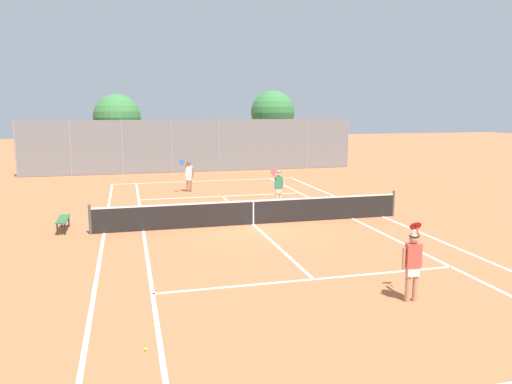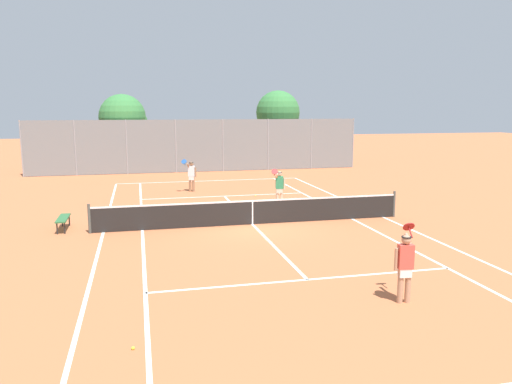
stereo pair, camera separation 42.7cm
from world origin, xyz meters
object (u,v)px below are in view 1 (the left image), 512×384
object	(u,v)px
loose_tennis_ball_1	(254,196)
player_near_side	(413,263)
tennis_net	(253,212)
tree_behind_left	(119,119)
player_far_left	(189,175)
tree_behind_right	(272,114)
courtside_bench	(63,220)
loose_tennis_ball_0	(146,349)
player_far_right	(278,186)

from	to	relation	value
loose_tennis_ball_1	player_near_side	bearing A→B (deg)	-89.50
tennis_net	tree_behind_left	size ratio (longest dim) A/B	2.23
player_far_left	tree_behind_right	xyz separation A→B (m)	(8.01, 11.59, 3.05)
tree_behind_right	courtside_bench	bearing A→B (deg)	-125.38
tree_behind_right	player_far_left	bearing A→B (deg)	-124.64
player_far_left	loose_tennis_ball_0	size ratio (longest dim) A/B	26.88
player_far_left	tree_behind_left	size ratio (longest dim) A/B	0.33
tennis_net	loose_tennis_ball_0	distance (m)	10.28
loose_tennis_ball_0	tennis_net	bearing A→B (deg)	64.62
tennis_net	tree_behind_left	bearing A→B (deg)	105.23
tennis_net	tree_behind_right	size ratio (longest dim) A/B	2.09
loose_tennis_ball_0	loose_tennis_ball_1	distance (m)	16.36
loose_tennis_ball_0	courtside_bench	bearing A→B (deg)	104.19
loose_tennis_ball_0	tree_behind_left	bearing A→B (deg)	91.24
loose_tennis_ball_0	loose_tennis_ball_1	bearing A→B (deg)	68.77
player_near_side	tree_behind_right	bearing A→B (deg)	80.11
tennis_net	player_near_side	distance (m)	8.52
tennis_net	player_far_left	world-z (taller)	player_far_left
loose_tennis_ball_0	courtside_bench	distance (m)	10.37
player_far_right	tree_behind_right	size ratio (longest dim) A/B	0.31
player_near_side	player_far_left	distance (m)	16.82
player_far_left	tennis_net	bearing A→B (deg)	-79.91
player_near_side	tree_behind_right	size ratio (longest dim) A/B	0.31
tennis_net	loose_tennis_ball_0	size ratio (longest dim) A/B	181.82
player_near_side	courtside_bench	xyz separation A→B (m)	(-8.59, 9.12, -0.52)
tree_behind_left	tree_behind_right	distance (m)	11.64
player_near_side	tree_behind_left	distance (m)	27.66
loose_tennis_ball_1	tree_behind_left	world-z (taller)	tree_behind_left
tree_behind_left	loose_tennis_ball_1	bearing A→B (deg)	-62.23
player_near_side	courtside_bench	world-z (taller)	player_near_side
player_far_left	player_near_side	bearing A→B (deg)	-79.36
player_far_right	loose_tennis_ball_1	bearing A→B (deg)	99.24
player_far_left	player_far_right	xyz separation A→B (m)	(3.43, -5.00, 0.00)
player_near_side	player_far_left	bearing A→B (deg)	100.64
player_far_right	courtside_bench	bearing A→B (deg)	-164.85
loose_tennis_ball_0	courtside_bench	world-z (taller)	courtside_bench
player_far_left	courtside_bench	world-z (taller)	player_far_left
loose_tennis_ball_0	tree_behind_right	xyz separation A→B (m)	(10.95, 29.05, 3.94)
loose_tennis_ball_1	loose_tennis_ball_0	bearing A→B (deg)	-111.23
player_near_side	loose_tennis_ball_1	world-z (taller)	player_near_side
player_far_left	tree_behind_right	world-z (taller)	tree_behind_right
courtside_bench	tree_behind_right	world-z (taller)	tree_behind_right
player_far_right	loose_tennis_ball_0	bearing A→B (deg)	-117.11
loose_tennis_ball_1	tree_behind_right	xyz separation A→B (m)	(5.03, 13.80, 3.94)
tree_behind_right	player_far_right	bearing A→B (deg)	-105.42
loose_tennis_ball_1	courtside_bench	distance (m)	9.94
player_far_right	courtside_bench	distance (m)	9.25
courtside_bench	player_near_side	bearing A→B (deg)	-46.73
loose_tennis_ball_1	tree_behind_right	bearing A→B (deg)	69.98
player_near_side	loose_tennis_ball_0	size ratio (longest dim) A/B	26.88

